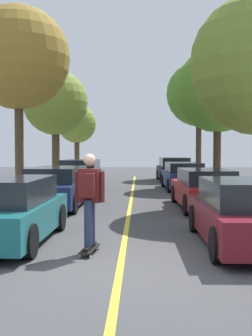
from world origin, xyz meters
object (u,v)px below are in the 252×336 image
(skateboard, at_px, (90,249))
(street_tree_right_near, at_px, (218,90))
(parked_car_right_near, at_px, (205,189))
(parked_car_right_far, at_px, (184,176))
(parked_car_right_farthest, at_px, (174,169))
(parked_car_left_near, at_px, (57,187))
(street_tree_left_nearest, at_px, (18,58))
(street_tree_left_far, at_px, (77,124))
(skateboarder, at_px, (89,195))
(street_tree_left_near, at_px, (55,103))
(parked_car_right_nearest, at_px, (245,213))
(parked_car_left_nearest, at_px, (7,211))
(parked_car_left_far, at_px, (81,175))
(street_tree_right_far, at_px, (199,94))

(skateboard, bearing_deg, street_tree_right_near, 70.95)
(parked_car_right_near, relative_size, parked_car_right_far, 1.03)
(parked_car_right_farthest, bearing_deg, parked_car_left_near, -111.90)
(parked_car_right_farthest, xyz_separation_m, street_tree_left_nearest, (-6.86, -10.33, 4.77))
(street_tree_left_far, relative_size, skateboarder, 2.91)
(street_tree_right_near, bearing_deg, parked_car_left_near, -130.78)
(street_tree_left_near, xyz_separation_m, street_tree_left_far, (-0.00, 8.17, -0.69))
(parked_car_right_nearest, bearing_deg, parked_car_right_far, 90.00)
(parked_car_left_near, bearing_deg, parked_car_right_nearest, -48.90)
(street_tree_left_nearest, distance_m, street_tree_left_near, 7.37)
(parked_car_left_nearest, xyz_separation_m, parked_car_right_near, (4.99, 5.35, -0.03))
(parked_car_left_far, xyz_separation_m, street_tree_right_near, (6.86, 1.97, 4.31))
(parked_car_right_far, bearing_deg, parked_car_left_nearest, -112.40)
(parked_car_left_nearest, relative_size, skateboarder, 2.31)
(parked_car_right_farthest, distance_m, street_tree_right_far, 5.91)
(street_tree_right_near, bearing_deg, parked_car_right_near, -102.93)
(parked_car_right_farthest, relative_size, street_tree_right_near, 0.59)
(parked_car_left_near, xyz_separation_m, parked_car_right_far, (4.99, 6.55, -0.02))
(parked_car_right_nearest, relative_size, parked_car_right_near, 0.93)
(parked_car_right_near, xyz_separation_m, street_tree_right_near, (1.87, 8.15, 4.38))
(street_tree_right_far, bearing_deg, street_tree_left_far, 163.30)
(skateboarder, bearing_deg, parked_car_right_near, 63.75)
(parked_car_right_near, xyz_separation_m, street_tree_left_nearest, (-6.86, 2.28, 4.84))
(parked_car_right_farthest, bearing_deg, street_tree_left_far, 143.15)
(parked_car_right_far, relative_size, street_tree_left_nearest, 0.61)
(street_tree_right_far, bearing_deg, street_tree_left_nearest, -124.20)
(parked_car_right_farthest, bearing_deg, street_tree_right_far, 53.42)
(parked_car_right_farthest, distance_m, street_tree_right_near, 6.47)
(street_tree_left_near, bearing_deg, skateboarder, -76.76)
(parked_car_left_nearest, height_order, street_tree_left_nearest, street_tree_left_nearest)
(street_tree_left_far, relative_size, street_tree_right_far, 0.67)
(parked_car_left_nearest, height_order, street_tree_right_near, street_tree_right_near)
(skateboard, xyz_separation_m, skateboarder, (-0.00, -0.03, 1.03))
(parked_car_left_near, height_order, parked_car_right_far, parked_car_left_near)
(skateboard, bearing_deg, parked_car_left_far, 98.55)
(parked_car_left_near, relative_size, street_tree_right_far, 0.58)
(parked_car_right_nearest, bearing_deg, parked_car_right_near, 89.99)
(parked_car_right_farthest, xyz_separation_m, skateboarder, (-3.12, -18.93, 0.40))
(parked_car_left_near, height_order, skateboard, parked_car_left_near)
(skateboard, bearing_deg, street_tree_left_near, 103.28)
(parked_car_left_nearest, bearing_deg, street_tree_left_far, 94.64)
(street_tree_left_near, relative_size, street_tree_right_far, 0.80)
(parked_car_right_nearest, bearing_deg, street_tree_right_near, 82.20)
(street_tree_right_far, bearing_deg, parked_car_right_far, -102.60)
(parked_car_right_farthest, height_order, street_tree_right_near, street_tree_right_near)
(parked_car_left_near, bearing_deg, street_tree_left_nearest, 132.02)
(street_tree_left_nearest, xyz_separation_m, street_tree_left_near, (0.00, 7.31, -0.95))
(parked_car_right_farthest, xyz_separation_m, street_tree_left_near, (-6.86, -3.02, 3.83))
(parked_car_right_far, distance_m, skateboard, 13.42)
(street_tree_left_nearest, bearing_deg, street_tree_left_far, 90.00)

